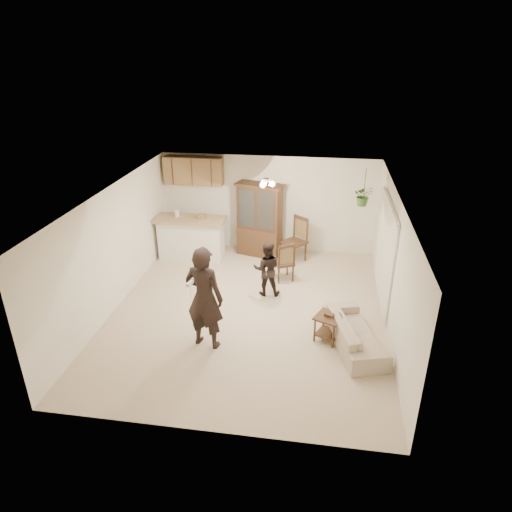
# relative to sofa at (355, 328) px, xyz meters

# --- Properties ---
(floor) EXTENTS (6.50, 6.50, 0.00)m
(floor) POSITION_rel_sofa_xyz_m (-2.10, 0.84, -0.37)
(floor) COLOR beige
(floor) RESTS_ON ground
(ceiling) EXTENTS (5.50, 6.50, 0.02)m
(ceiling) POSITION_rel_sofa_xyz_m (-2.10, 0.84, 2.13)
(ceiling) COLOR white
(ceiling) RESTS_ON wall_back
(wall_back) EXTENTS (5.50, 0.02, 2.50)m
(wall_back) POSITION_rel_sofa_xyz_m (-2.10, 4.09, 0.88)
(wall_back) COLOR white
(wall_back) RESTS_ON ground
(wall_front) EXTENTS (5.50, 0.02, 2.50)m
(wall_front) POSITION_rel_sofa_xyz_m (-2.10, -2.41, 0.88)
(wall_front) COLOR white
(wall_front) RESTS_ON ground
(wall_left) EXTENTS (0.02, 6.50, 2.50)m
(wall_left) POSITION_rel_sofa_xyz_m (-4.85, 0.84, 0.88)
(wall_left) COLOR white
(wall_left) RESTS_ON ground
(wall_right) EXTENTS (0.02, 6.50, 2.50)m
(wall_right) POSITION_rel_sofa_xyz_m (0.65, 0.84, 0.88)
(wall_right) COLOR white
(wall_right) RESTS_ON ground
(breakfast_bar) EXTENTS (1.60, 0.55, 1.00)m
(breakfast_bar) POSITION_rel_sofa_xyz_m (-3.95, 3.19, 0.13)
(breakfast_bar) COLOR white
(breakfast_bar) RESTS_ON floor
(bar_top) EXTENTS (1.75, 0.70, 0.08)m
(bar_top) POSITION_rel_sofa_xyz_m (-3.95, 3.19, 0.68)
(bar_top) COLOR tan
(bar_top) RESTS_ON breakfast_bar
(upper_cabinets) EXTENTS (1.50, 0.34, 0.70)m
(upper_cabinets) POSITION_rel_sofa_xyz_m (-4.00, 3.91, 1.73)
(upper_cabinets) COLOR olive
(upper_cabinets) RESTS_ON wall_back
(vertical_blinds) EXTENTS (0.06, 2.30, 2.10)m
(vertical_blinds) POSITION_rel_sofa_xyz_m (0.61, 1.74, 0.73)
(vertical_blinds) COLOR silver
(vertical_blinds) RESTS_ON wall_right
(ceiling_fixture) EXTENTS (0.36, 0.36, 0.20)m
(ceiling_fixture) POSITION_rel_sofa_xyz_m (-1.90, 2.04, 2.03)
(ceiling_fixture) COLOR #FFE4BF
(ceiling_fixture) RESTS_ON ceiling
(hanging_plant) EXTENTS (0.43, 0.37, 0.48)m
(hanging_plant) POSITION_rel_sofa_xyz_m (0.20, 3.24, 1.48)
(hanging_plant) COLOR #376126
(hanging_plant) RESTS_ON ceiling
(plant_cord) EXTENTS (0.01, 0.01, 0.65)m
(plant_cord) POSITION_rel_sofa_xyz_m (0.20, 3.24, 1.81)
(plant_cord) COLOR black
(plant_cord) RESTS_ON ceiling
(sofa) EXTENTS (1.24, 2.01, 0.73)m
(sofa) POSITION_rel_sofa_xyz_m (0.00, 0.00, 0.00)
(sofa) COLOR beige
(sofa) RESTS_ON floor
(adult) EXTENTS (0.74, 0.57, 1.80)m
(adult) POSITION_rel_sofa_xyz_m (-2.67, -0.38, 0.53)
(adult) COLOR black
(adult) RESTS_ON floor
(child) EXTENTS (0.70, 0.57, 1.35)m
(child) POSITION_rel_sofa_xyz_m (-1.82, 1.63, 0.31)
(child) COLOR black
(child) RESTS_ON floor
(china_hutch) EXTENTS (1.28, 0.77, 1.90)m
(china_hutch) POSITION_rel_sofa_xyz_m (-2.28, 3.67, 0.57)
(china_hutch) COLOR #371E14
(china_hutch) RESTS_ON floor
(side_table) EXTENTS (0.61, 0.61, 0.57)m
(side_table) POSITION_rel_sofa_xyz_m (-0.47, 0.09, -0.10)
(side_table) COLOR #371E14
(side_table) RESTS_ON floor
(chair_bar) EXTENTS (0.51, 0.51, 0.93)m
(chair_bar) POSITION_rel_sofa_xyz_m (-4.55, 3.31, -0.10)
(chair_bar) COLOR #371E14
(chair_bar) RESTS_ON floor
(chair_hutch_left) EXTENTS (0.71, 0.71, 1.13)m
(chair_hutch_left) POSITION_rel_sofa_xyz_m (-1.36, 3.42, -0.05)
(chair_hutch_left) COLOR #371E14
(chair_hutch_left) RESTS_ON floor
(chair_hutch_right) EXTENTS (0.57, 0.57, 0.95)m
(chair_hutch_right) POSITION_rel_sofa_xyz_m (-1.53, 2.36, -0.10)
(chair_hutch_right) COLOR #371E14
(chair_hutch_right) RESTS_ON floor
(controller_adult) EXTENTS (0.09, 0.18, 0.05)m
(controller_adult) POSITION_rel_sofa_xyz_m (-2.77, -0.82, 1.13)
(controller_adult) COLOR white
(controller_adult) RESTS_ON adult
(controller_child) EXTENTS (0.04, 0.11, 0.03)m
(controller_child) POSITION_rel_sofa_xyz_m (-1.80, 1.35, 0.38)
(controller_child) COLOR white
(controller_child) RESTS_ON child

